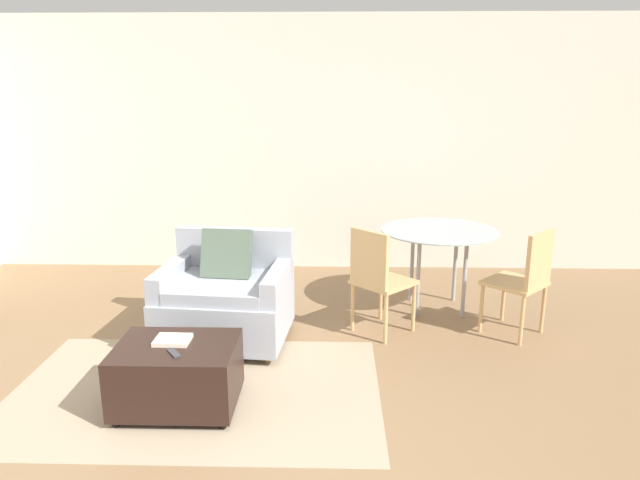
{
  "coord_description": "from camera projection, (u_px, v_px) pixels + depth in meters",
  "views": [
    {
      "loc": [
        0.52,
        -2.51,
        1.97
      ],
      "look_at": [
        0.4,
        2.11,
        0.75
      ],
      "focal_mm": 32.0,
      "sensor_mm": 36.0,
      "label": 1
    }
  ],
  "objects": [
    {
      "name": "dining_chair_near_left",
      "position": [
        377.0,
        275.0,
        4.62
      ],
      "size": [
        0.59,
        0.59,
        0.9
      ],
      "color": "tan",
      "rests_on": "ground_plane"
    },
    {
      "name": "area_rug",
      "position": [
        196.0,
        391.0,
        3.85
      ],
      "size": [
        2.47,
        1.59,
        0.01
      ],
      "color": "gray",
      "rests_on": "ground_plane"
    },
    {
      "name": "book_stack",
      "position": [
        173.0,
        340.0,
        3.6
      ],
      "size": [
        0.22,
        0.17,
        0.03
      ],
      "color": "beige",
      "rests_on": "ottoman"
    },
    {
      "name": "ottoman",
      "position": [
        177.0,
        373.0,
        3.6
      ],
      "size": [
        0.75,
        0.57,
        0.43
      ],
      "color": "black",
      "rests_on": "ground_plane"
    },
    {
      "name": "armchair",
      "position": [
        226.0,
        298.0,
        4.56
      ],
      "size": [
        1.05,
        0.92,
        0.91
      ],
      "color": "#999EA8",
      "rests_on": "ground_plane"
    },
    {
      "name": "tv_remote_primary",
      "position": [
        174.0,
        353.0,
        3.44
      ],
      "size": [
        0.11,
        0.13,
        0.01
      ],
      "color": "#333338",
      "rests_on": "ottoman"
    },
    {
      "name": "dining_chair_near_right",
      "position": [
        526.0,
        276.0,
        4.59
      ],
      "size": [
        0.59,
        0.59,
        0.9
      ],
      "color": "tan",
      "rests_on": "ground_plane"
    },
    {
      "name": "dining_table",
      "position": [
        439.0,
        239.0,
        5.15
      ],
      "size": [
        1.05,
        1.05,
        0.75
      ],
      "color": "#99A8AD",
      "rests_on": "ground_plane"
    },
    {
      "name": "wall_back",
      "position": [
        288.0,
        146.0,
        6.25
      ],
      "size": [
        12.0,
        0.06,
        2.75
      ],
      "color": "beige",
      "rests_on": "ground_plane"
    }
  ]
}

